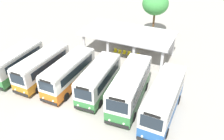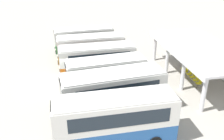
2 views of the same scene
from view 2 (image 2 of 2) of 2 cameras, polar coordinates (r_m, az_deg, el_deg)
ground_plane at (r=25.27m, az=-12.40°, el=-2.80°), size 180.00×180.00×0.00m
city_bus_nearest_orange at (r=31.99m, az=-6.35°, el=7.05°), size 2.70×7.38×3.06m
city_bus_second_in_row at (r=28.78m, az=-4.80°, el=5.06°), size 2.29×7.57×3.11m
city_bus_middle_cream at (r=25.61m, az=-3.38°, el=2.52°), size 2.30×7.68×3.16m
city_bus_fourth_amber at (r=22.55m, az=-1.37°, el=-0.81°), size 2.63×7.26×3.12m
city_bus_fifth_blue at (r=19.47m, az=0.25°, el=-4.76°), size 3.02×8.14×3.47m
city_bus_far_end_green at (r=16.53m, az=0.68°, el=-10.85°), size 2.33×7.98×3.49m
terminal_canopy at (r=26.08m, az=20.14°, el=3.50°), size 11.99×5.87×3.40m
waiting_chair_end_by_column at (r=27.52m, az=15.88°, el=0.43°), size 0.45×0.45×0.86m
waiting_chair_second_from_end at (r=26.96m, az=16.32°, el=-0.16°), size 0.45×0.45×0.86m
waiting_chair_middle_seat at (r=26.49m, az=17.13°, el=-0.74°), size 0.45×0.45×0.86m
waiting_chair_fourth_seat at (r=25.98m, az=17.79°, el=-1.36°), size 0.45×0.45×0.86m
waiting_chair_fifth_seat at (r=25.47m, az=18.43°, el=-2.01°), size 0.45×0.45×0.86m
waiting_chair_far_end_seat at (r=24.95m, az=19.05°, el=-2.70°), size 0.45×0.45×0.86m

